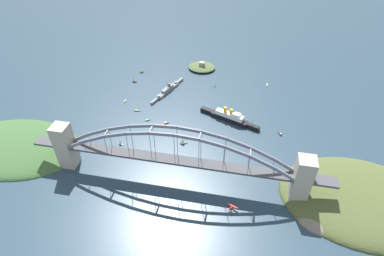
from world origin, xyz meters
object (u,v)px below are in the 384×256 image
at_px(ocean_liner, 229,117).
at_px(naval_cruiser, 168,90).
at_px(small_boat_10, 215,84).
at_px(small_boat_4, 137,111).
at_px(small_boat_9, 147,120).
at_px(harbor_arch_bridge, 176,160).
at_px(small_boat_5, 141,70).
at_px(small_boat_1, 183,141).
at_px(small_boat_8, 120,142).
at_px(small_boat_2, 125,101).
at_px(seaplane_taxiing_near_bridge, 232,207).
at_px(small_boat_0, 165,123).
at_px(fort_island_mid_harbor, 202,67).
at_px(small_boat_6, 280,134).
at_px(small_boat_7, 267,85).
at_px(small_boat_3, 134,79).

height_order(ocean_liner, naval_cruiser, ocean_liner).
bearing_deg(ocean_liner, small_boat_10, 110.42).
distance_m(small_boat_4, small_boat_9, 27.25).
bearing_deg(small_boat_4, harbor_arch_bridge, -53.00).
relative_size(small_boat_4, small_boat_5, 1.01).
height_order(small_boat_1, small_boat_8, small_boat_1).
distance_m(naval_cruiser, small_boat_9, 75.04).
height_order(harbor_arch_bridge, small_boat_5, harbor_arch_bridge).
distance_m(small_boat_2, small_boat_4, 30.32).
bearing_deg(small_boat_10, small_boat_9, -125.84).
xyz_separation_m(seaplane_taxiing_near_bridge, small_boat_0, (-98.30, 115.75, -1.38)).
bearing_deg(harbor_arch_bridge, small_boat_10, 86.49).
distance_m(fort_island_mid_harbor, seaplane_taxiing_near_bridge, 282.81).
bearing_deg(small_boat_6, small_boat_1, -160.73).
xyz_separation_m(small_boat_2, small_boat_10, (119.62, 67.45, 2.82)).
relative_size(small_boat_1, small_boat_6, 1.28).
bearing_deg(small_boat_1, small_boat_2, 144.84).
bearing_deg(small_boat_10, small_boat_4, -138.09).
bearing_deg(small_boat_2, small_boat_9, -38.56).
relative_size(small_boat_0, small_boat_9, 1.31).
xyz_separation_m(small_boat_2, small_boat_7, (198.43, 84.56, 0.20)).
xyz_separation_m(small_boat_0, small_boat_2, (-69.63, 38.15, -0.22)).
relative_size(naval_cruiser, small_boat_10, 10.14).
bearing_deg(small_boat_9, small_boat_4, 139.27).
relative_size(ocean_liner, small_boat_4, 7.80).
relative_size(small_boat_1, small_boat_5, 0.93).
relative_size(seaplane_taxiing_near_bridge, small_boat_8, 1.44).
height_order(naval_cruiser, small_boat_0, naval_cruiser).
bearing_deg(small_boat_8, harbor_arch_bridge, -27.78).
relative_size(harbor_arch_bridge, small_boat_9, 44.19).
relative_size(harbor_arch_bridge, small_boat_10, 40.42).
distance_m(small_boat_6, small_boat_8, 196.38).
bearing_deg(small_boat_7, small_boat_1, -122.19).
distance_m(harbor_arch_bridge, naval_cruiser, 177.85).
bearing_deg(harbor_arch_bridge, naval_cruiser, 107.98).
height_order(fort_island_mid_harbor, small_boat_5, fort_island_mid_harbor).
xyz_separation_m(naval_cruiser, small_boat_1, (47.29, -109.53, 1.27)).
distance_m(small_boat_2, small_boat_6, 217.99).
xyz_separation_m(ocean_liner, small_boat_4, (-125.75, -3.70, -4.80)).
xyz_separation_m(small_boat_7, small_boat_9, (-153.44, -120.43, -0.25)).
height_order(naval_cruiser, small_boat_6, naval_cruiser).
height_order(fort_island_mid_harbor, small_boat_7, fort_island_mid_harbor).
xyz_separation_m(naval_cruiser, small_boat_8, (-25.70, -125.13, 0.53)).
relative_size(seaplane_taxiing_near_bridge, small_boat_5, 1.06).
height_order(small_boat_7, small_boat_8, small_boat_8).
height_order(seaplane_taxiing_near_bridge, small_boat_3, small_boat_3).
xyz_separation_m(ocean_liner, small_boat_1, (-49.50, -56.47, -1.24)).
relative_size(naval_cruiser, small_boat_5, 7.54).
height_order(ocean_liner, small_boat_10, ocean_liner).
relative_size(small_boat_0, small_boat_2, 1.11).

